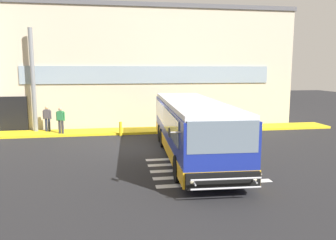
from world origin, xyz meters
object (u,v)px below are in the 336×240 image
entry_support_column (33,80)px  safety_bollard_yellow (121,129)px  passenger_near_column (47,117)px  passenger_by_doorway (61,119)px  bus_main_foreground (192,129)px

entry_support_column → safety_bollard_yellow: size_ratio=7.37×
entry_support_column → passenger_near_column: entry_support_column is taller
entry_support_column → passenger_near_column: (0.80, -0.24, -2.39)m
passenger_near_column → passenger_by_doorway: size_ratio=1.00×
safety_bollard_yellow → entry_support_column: bearing=161.8°
safety_bollard_yellow → passenger_by_doorway: bearing=170.4°
bus_main_foreground → safety_bollard_yellow: size_ratio=12.57×
passenger_near_column → safety_bollard_yellow: (4.69, -1.56, -0.63)m
entry_support_column → safety_bollard_yellow: entry_support_column is taller
entry_support_column → safety_bollard_yellow: bearing=-18.2°
bus_main_foreground → passenger_near_column: size_ratio=6.75×
entry_support_column → bus_main_foreground: entry_support_column is taller
passenger_near_column → passenger_by_doorway: bearing=-43.6°
entry_support_column → passenger_near_column: 2.53m
passenger_by_doorway → safety_bollard_yellow: size_ratio=1.86×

